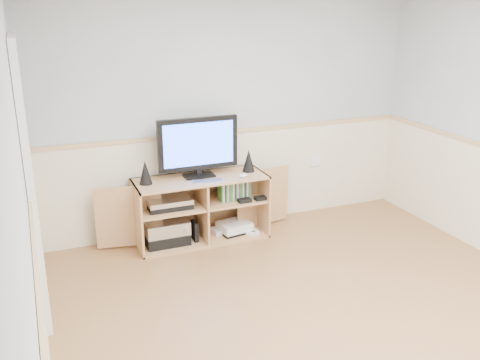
{
  "coord_description": "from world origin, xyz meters",
  "views": [
    {
      "loc": [
        -1.94,
        -2.78,
        2.29
      ],
      "look_at": [
        -0.32,
        1.2,
        0.86
      ],
      "focal_mm": 40.0,
      "sensor_mm": 36.0,
      "label": 1
    }
  ],
  "objects_px": {
    "media_cabinet": "(199,206)",
    "game_consoles": "(233,228)",
    "keyboard": "(208,181)",
    "monitor": "(198,145)"
  },
  "relations": [
    {
      "from": "monitor",
      "to": "keyboard",
      "type": "relative_size",
      "value": 2.77
    },
    {
      "from": "monitor",
      "to": "game_consoles",
      "type": "height_order",
      "value": "monitor"
    },
    {
      "from": "media_cabinet",
      "to": "monitor",
      "type": "xyz_separation_m",
      "value": [
        0.0,
        -0.01,
        0.64
      ]
    },
    {
      "from": "media_cabinet",
      "to": "game_consoles",
      "type": "xyz_separation_m",
      "value": [
        0.34,
        -0.07,
        -0.26
      ]
    },
    {
      "from": "media_cabinet",
      "to": "monitor",
      "type": "height_order",
      "value": "monitor"
    },
    {
      "from": "keyboard",
      "to": "media_cabinet",
      "type": "bearing_deg",
      "value": 106.83
    },
    {
      "from": "media_cabinet",
      "to": "game_consoles",
      "type": "distance_m",
      "value": 0.43
    },
    {
      "from": "monitor",
      "to": "game_consoles",
      "type": "bearing_deg",
      "value": -10.21
    },
    {
      "from": "media_cabinet",
      "to": "keyboard",
      "type": "xyz_separation_m",
      "value": [
        0.03,
        -0.2,
        0.32
      ]
    },
    {
      "from": "monitor",
      "to": "media_cabinet",
      "type": "bearing_deg",
      "value": 90.0
    }
  ]
}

